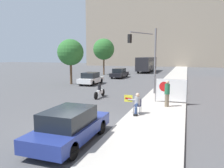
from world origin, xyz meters
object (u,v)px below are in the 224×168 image
object	(u,v)px
traffic_light_pole	(145,50)
car_on_road_midblock	(119,73)
seated_protester	(137,103)
street_tree_midblock	(104,49)
protest_banner	(171,90)
jogger_on_sidewalk	(167,93)
motorcycle_on_road	(99,91)
street_tree_near_curb	(71,52)
car_on_road_nearest	(91,78)
parked_car_curbside	(70,126)
city_bus_on_road	(147,63)

from	to	relation	value
traffic_light_pole	car_on_road_midblock	distance (m)	14.33
seated_protester	street_tree_midblock	bearing A→B (deg)	119.75
protest_banner	car_on_road_midblock	distance (m)	18.84
jogger_on_sidewalk	motorcycle_on_road	world-z (taller)	jogger_on_sidewalk
street_tree_near_curb	car_on_road_nearest	bearing A→B (deg)	13.32
traffic_light_pole	motorcycle_on_road	xyz separation A→B (m)	(-3.12, -3.45, -3.49)
traffic_light_pole	jogger_on_sidewalk	bearing A→B (deg)	-64.91
protest_banner	street_tree_near_curb	distance (m)	14.66
street_tree_near_curb	street_tree_midblock	distance (m)	13.38
seated_protester	street_tree_near_curb	distance (m)	15.84
traffic_light_pole	car_on_road_nearest	size ratio (longest dim) A/B	1.38
traffic_light_pole	motorcycle_on_road	bearing A→B (deg)	-132.13
car_on_road_midblock	street_tree_near_curb	size ratio (longest dim) A/B	0.88
parked_car_curbside	motorcycle_on_road	xyz separation A→B (m)	(-2.50, 9.22, -0.19)
protest_banner	street_tree_midblock	size ratio (longest dim) A/B	0.35
motorcycle_on_road	street_tree_near_curb	distance (m)	9.95
traffic_light_pole	parked_car_curbside	world-z (taller)	traffic_light_pole
jogger_on_sidewalk	street_tree_midblock	world-z (taller)	street_tree_midblock
motorcycle_on_road	car_on_road_midblock	bearing A→B (deg)	101.20
protest_banner	jogger_on_sidewalk	bearing A→B (deg)	-95.53
car_on_road_midblock	city_bus_on_road	xyz separation A→B (m)	(1.90, 13.52, 1.04)
jogger_on_sidewalk	city_bus_on_road	distance (m)	32.21
seated_protester	motorcycle_on_road	size ratio (longest dim) A/B	0.57
seated_protester	car_on_road_midblock	size ratio (longest dim) A/B	0.26
city_bus_on_road	seated_protester	bearing A→B (deg)	-80.89
protest_banner	traffic_light_pole	size ratio (longest dim) A/B	0.39
protest_banner	city_bus_on_road	distance (m)	30.92
seated_protester	jogger_on_sidewalk	world-z (taller)	jogger_on_sidewalk
city_bus_on_road	protest_banner	bearing A→B (deg)	-76.78
seated_protester	street_tree_midblock	xyz separation A→B (m)	(-11.58, 24.60, 3.76)
protest_banner	traffic_light_pole	xyz separation A→B (m)	(-2.69, 4.11, 2.98)
motorcycle_on_road	traffic_light_pole	bearing A→B (deg)	47.87
car_on_road_midblock	city_bus_on_road	size ratio (longest dim) A/B	0.43
jogger_on_sidewalk	city_bus_on_road	size ratio (longest dim) A/B	0.16
protest_banner	traffic_light_pole	distance (m)	5.75
jogger_on_sidewalk	car_on_road_nearest	size ratio (longest dim) A/B	0.42
traffic_light_pole	protest_banner	bearing A→B (deg)	-56.78
street_tree_near_curb	street_tree_midblock	bearing A→B (deg)	93.77
seated_protester	motorcycle_on_road	world-z (taller)	seated_protester
seated_protester	car_on_road_nearest	size ratio (longest dim) A/B	0.30
motorcycle_on_road	street_tree_midblock	size ratio (longest dim) A/B	0.33
jogger_on_sidewalk	motorcycle_on_road	size ratio (longest dim) A/B	0.81
city_bus_on_road	street_tree_midblock	size ratio (longest dim) A/B	1.72
city_bus_on_road	street_tree_near_curb	size ratio (longest dim) A/B	2.03
seated_protester	car_on_road_midblock	distance (m)	21.70
car_on_road_nearest	street_tree_midblock	xyz separation A→B (m)	(-3.26, 12.76, 3.84)
car_on_road_nearest	street_tree_midblock	bearing A→B (deg)	104.35
seated_protester	traffic_light_pole	xyz separation A→B (m)	(-1.07, 7.97, 3.22)
city_bus_on_road	street_tree_midblock	bearing A→B (deg)	-123.28
jogger_on_sidewalk	parked_car_curbside	xyz separation A→B (m)	(-3.18, -7.19, -0.31)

